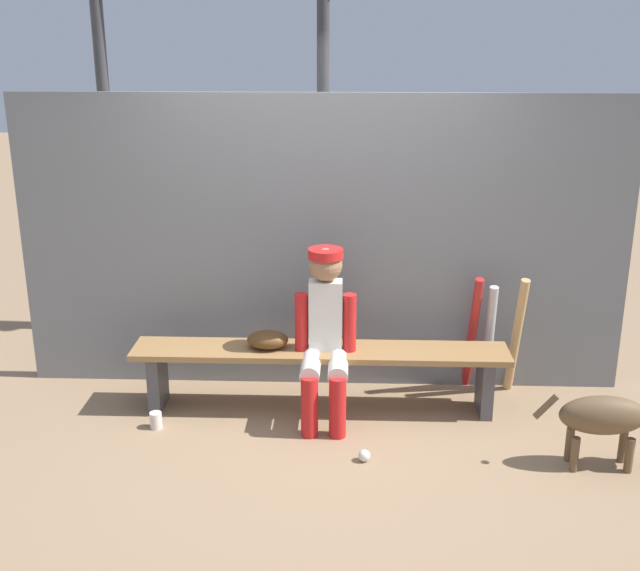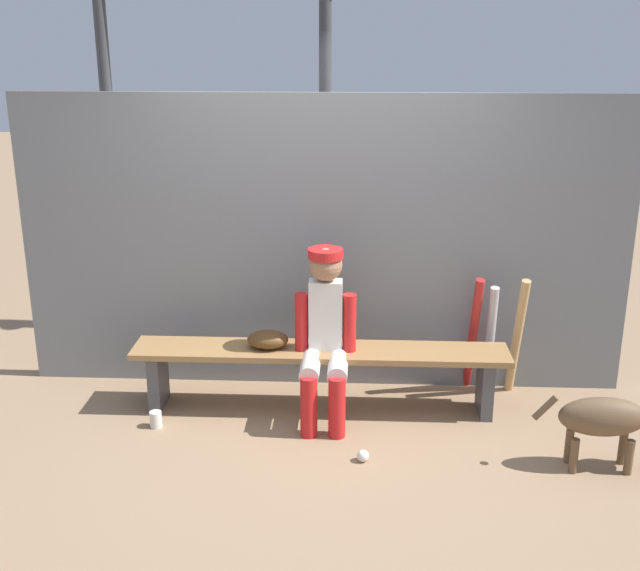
{
  "view_description": "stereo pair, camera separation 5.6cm",
  "coord_description": "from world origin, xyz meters",
  "px_view_note": "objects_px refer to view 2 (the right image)",
  "views": [
    {
      "loc": [
        0.19,
        -4.94,
        2.51
      ],
      "look_at": [
        0.0,
        0.0,
        0.9
      ],
      "focal_mm": 44.37,
      "sensor_mm": 36.0,
      "label": 1
    },
    {
      "loc": [
        0.25,
        -4.94,
        2.51
      ],
      "look_at": [
        0.0,
        0.0,
        0.9
      ],
      "focal_mm": 44.37,
      "sensor_mm": 36.0,
      "label": 2
    }
  ],
  "objects_px": {
    "baseball": "(363,456)",
    "cup_on_ground": "(156,419)",
    "bat_aluminum_silver": "(490,339)",
    "scoreboard": "(220,7)",
    "bat_wood_tan": "(517,337)",
    "dugout_bench": "(320,362)",
    "baseball_glove": "(268,339)",
    "cup_on_bench": "(326,339)",
    "dog": "(613,418)",
    "player_seated": "(325,330)",
    "bat_aluminum_red": "(473,334)"
  },
  "relations": [
    {
      "from": "bat_aluminum_silver",
      "to": "baseball",
      "type": "bearing_deg",
      "value": -131.41
    },
    {
      "from": "dugout_bench",
      "to": "bat_aluminum_red",
      "type": "height_order",
      "value": "bat_aluminum_red"
    },
    {
      "from": "bat_wood_tan",
      "to": "dog",
      "type": "distance_m",
      "value": 1.05
    },
    {
      "from": "bat_aluminum_silver",
      "to": "cup_on_bench",
      "type": "xyz_separation_m",
      "value": [
        -1.16,
        -0.3,
        0.09
      ]
    },
    {
      "from": "dugout_bench",
      "to": "bat_aluminum_red",
      "type": "distance_m",
      "value": 1.13
    },
    {
      "from": "cup_on_ground",
      "to": "dugout_bench",
      "type": "bearing_deg",
      "value": 16.45
    },
    {
      "from": "bat_aluminum_silver",
      "to": "bat_wood_tan",
      "type": "xyz_separation_m",
      "value": [
        0.18,
        -0.05,
        0.04
      ]
    },
    {
      "from": "dugout_bench",
      "to": "scoreboard",
      "type": "xyz_separation_m",
      "value": [
        -0.84,
        1.43,
        2.32
      ]
    },
    {
      "from": "baseball_glove",
      "to": "dog",
      "type": "height_order",
      "value": "baseball_glove"
    },
    {
      "from": "cup_on_ground",
      "to": "baseball",
      "type": "bearing_deg",
      "value": -15.12
    },
    {
      "from": "dugout_bench",
      "to": "scoreboard",
      "type": "distance_m",
      "value": 2.85
    },
    {
      "from": "baseball_glove",
      "to": "cup_on_ground",
      "type": "relative_size",
      "value": 2.55
    },
    {
      "from": "baseball_glove",
      "to": "cup_on_bench",
      "type": "relative_size",
      "value": 2.55
    },
    {
      "from": "scoreboard",
      "to": "player_seated",
      "type": "bearing_deg",
      "value": -60.35
    },
    {
      "from": "cup_on_bench",
      "to": "dugout_bench",
      "type": "bearing_deg",
      "value": -136.17
    },
    {
      "from": "bat_aluminum_red",
      "to": "bat_wood_tan",
      "type": "xyz_separation_m",
      "value": [
        0.3,
        -0.06,
        0.01
      ]
    },
    {
      "from": "baseball_glove",
      "to": "baseball",
      "type": "height_order",
      "value": "baseball_glove"
    },
    {
      "from": "cup_on_ground",
      "to": "player_seated",
      "type": "bearing_deg",
      "value": 10.49
    },
    {
      "from": "bat_aluminum_red",
      "to": "bat_aluminum_silver",
      "type": "xyz_separation_m",
      "value": [
        0.12,
        -0.01,
        -0.03
      ]
    },
    {
      "from": "bat_aluminum_silver",
      "to": "cup_on_ground",
      "type": "relative_size",
      "value": 7.46
    },
    {
      "from": "dugout_bench",
      "to": "baseball",
      "type": "relative_size",
      "value": 34.42
    },
    {
      "from": "dugout_bench",
      "to": "baseball_glove",
      "type": "height_order",
      "value": "baseball_glove"
    },
    {
      "from": "cup_on_bench",
      "to": "cup_on_ground",
      "type": "bearing_deg",
      "value": -162.38
    },
    {
      "from": "dugout_bench",
      "to": "scoreboard",
      "type": "relative_size",
      "value": 0.67
    },
    {
      "from": "baseball_glove",
      "to": "player_seated",
      "type": "bearing_deg",
      "value": -15.86
    },
    {
      "from": "cup_on_ground",
      "to": "dog",
      "type": "distance_m",
      "value": 2.87
    },
    {
      "from": "bat_aluminum_red",
      "to": "cup_on_ground",
      "type": "relative_size",
      "value": 8.17
    },
    {
      "from": "cup_on_bench",
      "to": "player_seated",
      "type": "bearing_deg",
      "value": -90.01
    },
    {
      "from": "cup_on_ground",
      "to": "cup_on_bench",
      "type": "bearing_deg",
      "value": 17.62
    },
    {
      "from": "player_seated",
      "to": "bat_wood_tan",
      "type": "bearing_deg",
      "value": 16.53
    },
    {
      "from": "bat_wood_tan",
      "to": "dog",
      "type": "xyz_separation_m",
      "value": [
        0.38,
        -0.97,
        -0.11
      ]
    },
    {
      "from": "player_seated",
      "to": "bat_aluminum_red",
      "type": "xyz_separation_m",
      "value": [
        1.04,
        0.45,
        -0.18
      ]
    },
    {
      "from": "bat_aluminum_red",
      "to": "dog",
      "type": "bearing_deg",
      "value": -56.53
    },
    {
      "from": "bat_aluminum_red",
      "to": "cup_on_bench",
      "type": "xyz_separation_m",
      "value": [
        -1.04,
        -0.31,
        0.06
      ]
    },
    {
      "from": "bat_aluminum_silver",
      "to": "baseball",
      "type": "xyz_separation_m",
      "value": [
        -0.9,
        -1.02,
        -0.37
      ]
    },
    {
      "from": "dugout_bench",
      "to": "baseball_glove",
      "type": "distance_m",
      "value": 0.39
    },
    {
      "from": "baseball_glove",
      "to": "bat_wood_tan",
      "type": "distance_m",
      "value": 1.75
    },
    {
      "from": "cup_on_ground",
      "to": "dog",
      "type": "height_order",
      "value": "dog"
    },
    {
      "from": "bat_wood_tan",
      "to": "cup_on_ground",
      "type": "relative_size",
      "value": 8.26
    },
    {
      "from": "bat_aluminum_silver",
      "to": "bat_aluminum_red",
      "type": "bearing_deg",
      "value": 175.33
    },
    {
      "from": "baseball",
      "to": "cup_on_ground",
      "type": "relative_size",
      "value": 0.67
    },
    {
      "from": "cup_on_ground",
      "to": "dog",
      "type": "relative_size",
      "value": 0.13
    },
    {
      "from": "player_seated",
      "to": "cup_on_bench",
      "type": "height_order",
      "value": "player_seated"
    },
    {
      "from": "player_seated",
      "to": "cup_on_ground",
      "type": "relative_size",
      "value": 10.48
    },
    {
      "from": "player_seated",
      "to": "cup_on_bench",
      "type": "xyz_separation_m",
      "value": [
        0.0,
        0.15,
        -0.12
      ]
    },
    {
      "from": "cup_on_ground",
      "to": "scoreboard",
      "type": "relative_size",
      "value": 0.03
    },
    {
      "from": "dugout_bench",
      "to": "dog",
      "type": "height_order",
      "value": "dog"
    },
    {
      "from": "dugout_bench",
      "to": "player_seated",
      "type": "height_order",
      "value": "player_seated"
    },
    {
      "from": "cup_on_bench",
      "to": "bat_aluminum_red",
      "type": "bearing_deg",
      "value": 16.54
    },
    {
      "from": "bat_aluminum_silver",
      "to": "scoreboard",
      "type": "xyz_separation_m",
      "value": [
        -2.04,
        1.1,
        2.26
      ]
    }
  ]
}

